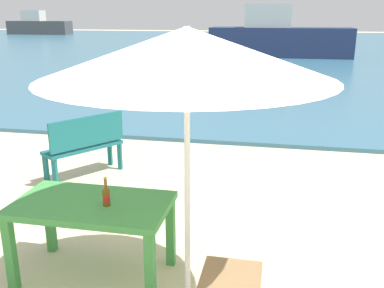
# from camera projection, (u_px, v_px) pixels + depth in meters

# --- Properties ---
(sea_water) EXTENTS (120.00, 50.00, 0.08)m
(sea_water) POSITION_uv_depth(u_px,v_px,m) (272.00, 47.00, 31.57)
(sea_water) COLOR #386B84
(sea_water) RESTS_ON ground_plane
(picnic_table_green) EXTENTS (1.40, 0.80, 0.76)m
(picnic_table_green) POSITION_uv_depth(u_px,v_px,m) (92.00, 213.00, 3.92)
(picnic_table_green) COLOR #3D8C42
(picnic_table_green) RESTS_ON ground_plane
(beer_bottle_amber) EXTENTS (0.07, 0.07, 0.26)m
(beer_bottle_amber) POSITION_uv_depth(u_px,v_px,m) (106.00, 196.00, 3.79)
(beer_bottle_amber) COLOR brown
(beer_bottle_amber) RESTS_ON picnic_table_green
(patio_umbrella) EXTENTS (2.10, 2.10, 2.30)m
(patio_umbrella) POSITION_uv_depth(u_px,v_px,m) (187.00, 54.00, 2.99)
(patio_umbrella) COLOR silver
(patio_umbrella) RESTS_ON ground_plane
(bench_teal_center) EXTENTS (0.98, 1.19, 0.95)m
(bench_teal_center) POSITION_uv_depth(u_px,v_px,m) (85.00, 142.00, 6.44)
(bench_teal_center) COLOR #196066
(bench_teal_center) RESTS_ON ground_plane
(swimmer_person) EXTENTS (0.34, 0.34, 0.41)m
(swimmer_person) POSITION_uv_depth(u_px,v_px,m) (286.00, 94.00, 11.93)
(swimmer_person) COLOR tan
(swimmer_person) RESTS_ON sea_water
(boat_barge) EXTENTS (7.60, 2.07, 2.76)m
(boat_barge) POSITION_uv_depth(u_px,v_px,m) (278.00, 38.00, 23.70)
(boat_barge) COLOR navy
(boat_barge) RESTS_ON sea_water
(boat_ferry) EXTENTS (7.10, 1.94, 2.58)m
(boat_ferry) POSITION_uv_depth(u_px,v_px,m) (39.00, 26.00, 48.67)
(boat_ferry) COLOR #4C4C4C
(boat_ferry) RESTS_ON sea_water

